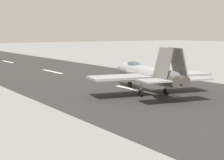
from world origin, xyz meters
The scene contains 6 objects.
ground_plane centered at (0.00, 0.00, 0.00)m, with size 400.00×400.00×0.00m, color gray.
runway_strip centered at (-0.02, 0.00, 0.01)m, with size 240.00×26.00×0.02m.
fighter_jet centered at (-2.66, 0.44, 2.38)m, with size 16.90×14.77×5.57m.
crew_person centered at (13.48, -8.07, 0.79)m, with size 0.29×0.70×1.58m.
marker_cone_mid centered at (4.33, -12.93, 0.28)m, with size 0.44×0.44×0.55m, color orange.
marker_cone_far centered at (21.27, -12.93, 0.28)m, with size 0.44×0.44×0.55m, color orange.
Camera 1 is at (-34.62, 26.75, 7.15)m, focal length 57.08 mm.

